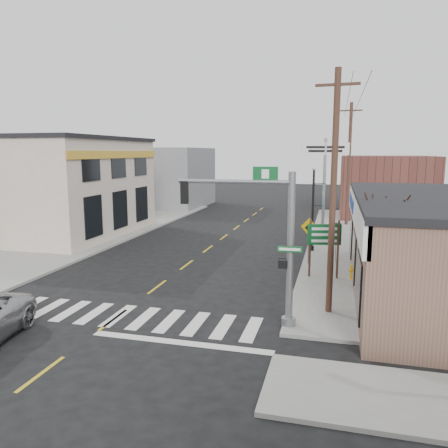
% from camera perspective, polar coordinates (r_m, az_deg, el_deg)
% --- Properties ---
extents(ground, '(140.00, 140.00, 0.00)m').
position_cam_1_polar(ground, '(16.58, -14.26, -12.03)').
color(ground, black).
rests_on(ground, ground).
extents(sidewalk_right, '(6.00, 38.00, 0.13)m').
position_cam_1_polar(sidewalk_right, '(27.16, 17.08, -3.59)').
color(sidewalk_right, gray).
rests_on(sidewalk_right, ground).
extents(sidewalk_left, '(6.00, 38.00, 0.13)m').
position_cam_1_polar(sidewalk_left, '(31.80, -17.33, -1.74)').
color(sidewalk_left, gray).
rests_on(sidewalk_left, ground).
extents(center_line, '(0.12, 56.00, 0.01)m').
position_cam_1_polar(center_line, '(23.55, -4.89, -5.32)').
color(center_line, gold).
rests_on(center_line, ground).
extents(crosswalk, '(11.00, 2.20, 0.01)m').
position_cam_1_polar(crosswalk, '(16.91, -13.60, -11.56)').
color(crosswalk, silver).
rests_on(crosswalk, ground).
extents(left_building, '(12.00, 12.00, 6.80)m').
position_cam_1_polar(left_building, '(34.43, -22.41, 4.41)').
color(left_building, beige).
rests_on(left_building, ground).
extents(bldg_distant_right, '(8.00, 10.00, 5.60)m').
position_cam_1_polar(bldg_distant_right, '(43.81, 20.25, 4.67)').
color(bldg_distant_right, brown).
rests_on(bldg_distant_right, ground).
extents(bldg_distant_left, '(9.00, 10.00, 6.40)m').
position_cam_1_polar(bldg_distant_left, '(49.21, -7.83, 6.09)').
color(bldg_distant_left, gray).
rests_on(bldg_distant_left, ground).
extents(traffic_signal_pole, '(4.24, 0.36, 5.37)m').
position_cam_1_polar(traffic_signal_pole, '(14.66, 6.23, -1.02)').
color(traffic_signal_pole, gray).
rests_on(traffic_signal_pole, sidewalk_right).
extents(guide_sign, '(1.57, 0.13, 2.75)m').
position_cam_1_polar(guide_sign, '(20.84, 12.95, -2.10)').
color(guide_sign, '#492E22').
rests_on(guide_sign, sidewalk_right).
extents(fire_hydrant, '(0.24, 0.24, 0.76)m').
position_cam_1_polar(fire_hydrant, '(21.22, 16.48, -5.84)').
color(fire_hydrant, '#E69700').
rests_on(fire_hydrant, sidewalk_right).
extents(ped_crossing_sign, '(0.94, 0.07, 2.43)m').
position_cam_1_polar(ped_crossing_sign, '(23.33, 11.03, -1.05)').
color(ped_crossing_sign, gray).
rests_on(ped_crossing_sign, sidewalk_right).
extents(lamp_post, '(0.66, 0.51, 5.04)m').
position_cam_1_polar(lamp_post, '(26.31, 11.68, 2.84)').
color(lamp_post, black).
rests_on(lamp_post, sidewalk_right).
extents(dance_center_sign, '(3.18, 0.20, 6.77)m').
position_cam_1_polar(dance_center_sign, '(30.86, 13.05, 7.77)').
color(dance_center_sign, gray).
rests_on(dance_center_sign, sidewalk_right).
extents(bare_tree, '(2.53, 2.53, 5.07)m').
position_cam_1_polar(bare_tree, '(17.24, 20.56, 2.60)').
color(bare_tree, black).
rests_on(bare_tree, sidewalk_right).
extents(shrub_front, '(1.16, 1.16, 0.87)m').
position_cam_1_polar(shrub_front, '(19.02, 22.82, -7.89)').
color(shrub_front, '#1B3A1F').
rests_on(shrub_front, sidewalk_right).
extents(shrub_back, '(1.02, 1.02, 0.76)m').
position_cam_1_polar(shrub_back, '(21.51, 19.17, -5.85)').
color(shrub_back, black).
rests_on(shrub_back, sidewalk_right).
extents(utility_pole_near, '(1.51, 0.23, 8.69)m').
position_cam_1_polar(utility_pole_near, '(16.00, 14.08, 4.12)').
color(utility_pole_near, '#463920').
rests_on(utility_pole_near, sidewalk_right).
extents(utility_pole_far, '(1.68, 0.25, 9.68)m').
position_cam_1_polar(utility_pole_far, '(36.52, 16.00, 7.66)').
color(utility_pole_far, '#3D2E1A').
rests_on(utility_pole_far, sidewalk_right).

